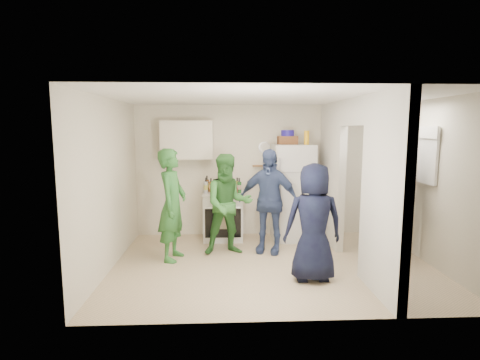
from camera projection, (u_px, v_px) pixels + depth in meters
name	position (u px, v px, depth m)	size (l,w,h in m)	color
floor	(272.00, 264.00, 5.71)	(4.80, 4.80, 0.00)	beige
wall_back	(261.00, 171.00, 7.22)	(4.80, 4.80, 0.00)	silver
wall_front	(295.00, 207.00, 3.85)	(4.80, 4.80, 0.00)	silver
wall_left	(109.00, 185.00, 5.43)	(3.40, 3.40, 0.00)	silver
wall_right	(431.00, 182.00, 5.64)	(3.40, 3.40, 0.00)	silver
ceiling	(274.00, 97.00, 5.37)	(4.80, 4.80, 0.00)	white
partition_pier_back	(332.00, 174.00, 6.68)	(0.12, 1.20, 2.50)	silver
partition_pier_front	(384.00, 196.00, 4.50)	(0.12, 1.20, 2.50)	silver
partition_header	(356.00, 112.00, 5.45)	(0.12, 1.00, 0.40)	silver
stove	(223.00, 216.00, 6.97)	(0.74, 0.62, 0.89)	white
upper_cabinet	(187.00, 140.00, 6.90)	(0.95, 0.34, 0.70)	silver
fridge	(292.00, 192.00, 6.94)	(0.73, 0.71, 1.77)	silver
wicker_basket	(287.00, 140.00, 6.85)	(0.35, 0.25, 0.15)	brown
blue_bowl	(288.00, 133.00, 6.83)	(0.24, 0.24, 0.11)	navy
yellow_cup_stack_top	(307.00, 138.00, 6.71)	(0.09, 0.09, 0.25)	yellow
wall_clock	(264.00, 147.00, 7.14)	(0.22, 0.22, 0.03)	white
spice_shelf	(262.00, 166.00, 7.16)	(0.35, 0.08, 0.03)	olive
nook_window	(424.00, 155.00, 5.79)	(0.03, 0.70, 0.80)	black
nook_window_frame	(424.00, 155.00, 5.79)	(0.04, 0.76, 0.86)	white
nook_valance	(423.00, 132.00, 5.74)	(0.04, 0.82, 0.18)	white
yellow_cup_stack_stove	(216.00, 188.00, 6.67)	(0.09, 0.09, 0.25)	yellow
red_cup	(235.00, 191.00, 6.71)	(0.09, 0.09, 0.12)	red
person_green_left	(172.00, 205.00, 5.83)	(0.64, 0.42, 1.76)	#316B2B
person_green_center	(228.00, 204.00, 6.11)	(0.80, 0.63, 1.65)	#367834
person_denim	(268.00, 201.00, 6.19)	(1.01, 0.42, 1.73)	#344671
person_navy	(313.00, 222.00, 5.03)	(0.79, 0.51, 1.61)	black
person_nook	(390.00, 203.00, 5.87)	(1.16, 0.67, 1.79)	black
bottle_a	(207.00, 184.00, 6.98)	(0.08, 0.08, 0.30)	brown
bottle_b	(214.00, 186.00, 6.81)	(0.07, 0.07, 0.26)	#1B4316
bottle_c	(219.00, 184.00, 7.05)	(0.08, 0.08, 0.27)	#B1B5C0
bottle_d	(224.00, 185.00, 6.85)	(0.07, 0.07, 0.28)	#5F3110
bottle_e	(227.00, 184.00, 7.06)	(0.06, 0.06, 0.28)	#979DA7
bottle_f	(232.00, 185.00, 6.93)	(0.06, 0.06, 0.26)	#133413
bottle_g	(237.00, 184.00, 7.05)	(0.07, 0.07, 0.26)	#9B9A32
bottle_h	(206.00, 186.00, 6.74)	(0.08, 0.08, 0.30)	silver
bottle_i	(225.00, 184.00, 6.99)	(0.06, 0.06, 0.27)	#51310D
bottle_j	(239.00, 186.00, 6.82)	(0.08, 0.08, 0.28)	#205E24
bottle_k	(211.00, 185.00, 6.92)	(0.07, 0.07, 0.26)	#965C22
bottle_l	(231.00, 186.00, 6.74)	(0.07, 0.07, 0.30)	#9FA4AF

